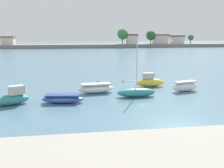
% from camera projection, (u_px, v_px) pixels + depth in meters
% --- Properties ---
extents(ground_plane, '(400.00, 400.00, 0.00)m').
position_uv_depth(ground_plane, '(181.00, 128.00, 17.70)').
color(ground_plane, slate).
extents(moored_boat_0, '(3.79, 2.58, 1.82)m').
position_uv_depth(moored_boat_0, '(11.00, 98.00, 23.31)').
color(moored_boat_0, teal).
rests_on(moored_boat_0, ground).
extents(moored_boat_1, '(4.29, 1.87, 0.87)m').
position_uv_depth(moored_boat_1, '(63.00, 99.00, 24.04)').
color(moored_boat_1, '#3856A8').
rests_on(moored_boat_1, ground).
extents(moored_boat_2, '(4.28, 1.85, 1.11)m').
position_uv_depth(moored_boat_2, '(96.00, 88.00, 28.00)').
color(moored_boat_2, white).
rests_on(moored_boat_2, ground).
extents(moored_boat_3, '(4.25, 1.35, 5.85)m').
position_uv_depth(moored_boat_3, '(136.00, 92.00, 26.29)').
color(moored_boat_3, teal).
rests_on(moored_boat_3, ground).
extents(moored_boat_4, '(3.68, 1.25, 1.81)m').
position_uv_depth(moored_boat_4, '(150.00, 82.00, 31.21)').
color(moored_boat_4, yellow).
rests_on(moored_boat_4, ground).
extents(moored_boat_5, '(3.66, 1.90, 1.21)m').
position_uv_depth(moored_boat_5, '(185.00, 86.00, 28.80)').
color(moored_boat_5, white).
rests_on(moored_boat_5, ground).
extents(mooring_buoy_0, '(0.28, 0.28, 0.28)m').
position_uv_depth(mooring_buoy_0, '(123.00, 81.00, 34.51)').
color(mooring_buoy_0, orange).
rests_on(mooring_buoy_0, ground).
extents(mooring_buoy_3, '(0.35, 0.35, 0.35)m').
position_uv_depth(mooring_buoy_3, '(98.00, 82.00, 33.35)').
color(mooring_buoy_3, red).
rests_on(mooring_buoy_3, ground).
extents(distant_shoreline, '(137.46, 11.84, 8.92)m').
position_uv_depth(distant_shoreline, '(95.00, 44.00, 117.21)').
color(distant_shoreline, gray).
rests_on(distant_shoreline, ground).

